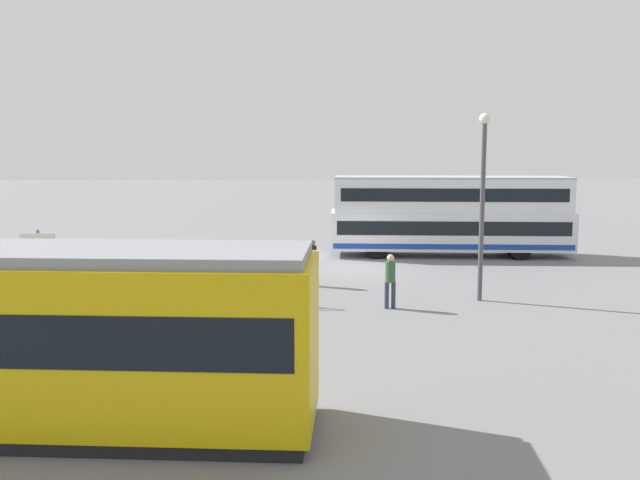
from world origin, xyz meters
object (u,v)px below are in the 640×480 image
pedestrian_near_railing (312,259)px  pedestrian_crossing (390,277)px  double_decker_bus (450,215)px  street_lamp (483,191)px  info_sign (39,255)px

pedestrian_near_railing → pedestrian_crossing: size_ratio=0.99×
pedestrian_crossing → double_decker_bus: bearing=-113.5°
street_lamp → double_decker_bus: bearing=-98.2°
pedestrian_crossing → street_lamp: (-3.18, -0.95, 2.65)m
info_sign → street_lamp: street_lamp is taller
double_decker_bus → pedestrian_crossing: (4.57, 10.51, -0.91)m
double_decker_bus → pedestrian_crossing: double_decker_bus is taller
pedestrian_near_railing → street_lamp: (-5.45, 2.80, 2.66)m
double_decker_bus → info_sign: (15.55, 10.09, -0.16)m
double_decker_bus → street_lamp: street_lamp is taller
pedestrian_crossing → street_lamp: size_ratio=0.28×
pedestrian_near_railing → street_lamp: bearing=152.8°
info_sign → street_lamp: bearing=-177.9°
double_decker_bus → street_lamp: bearing=81.8°
pedestrian_near_railing → pedestrian_crossing: pedestrian_crossing is taller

